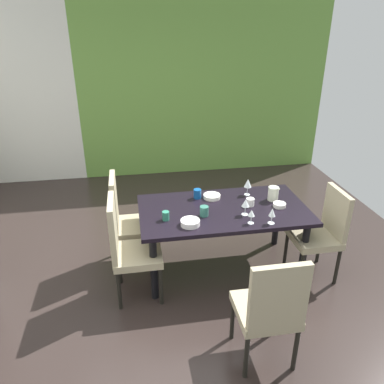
{
  "coord_description": "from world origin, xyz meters",
  "views": [
    {
      "loc": [
        -0.38,
        -2.96,
        2.44
      ],
      "look_at": [
        0.2,
        0.4,
        0.85
      ],
      "focal_mm": 35.0,
      "sensor_mm": 36.0,
      "label": 1
    }
  ],
  "objects_px": {
    "wine_glass_near_shelf": "(251,214)",
    "serving_bowl_east": "(279,205)",
    "dining_table": "(223,216)",
    "serving_bowl_corner": "(190,223)",
    "pitcher_south": "(273,193)",
    "chair_left_near": "(128,246)",
    "cup_center": "(204,211)",
    "chair_left_far": "(127,218)",
    "cup_left": "(250,202)",
    "cup_right": "(166,216)",
    "wine_glass_north": "(272,213)",
    "chair_head_near": "(270,308)",
    "wine_glass_rear": "(246,203)",
    "cup_west": "(197,194)",
    "wine_glass_front": "(248,183)",
    "serving_bowl_near_window": "(212,196)",
    "chair_right_near": "(323,230)"
  },
  "relations": [
    {
      "from": "chair_head_near",
      "to": "wine_glass_rear",
      "type": "height_order",
      "value": "chair_head_near"
    },
    {
      "from": "dining_table",
      "to": "cup_left",
      "type": "relative_size",
      "value": 20.3
    },
    {
      "from": "chair_left_far",
      "to": "wine_glass_near_shelf",
      "type": "bearing_deg",
      "value": 62.29
    },
    {
      "from": "serving_bowl_corner",
      "to": "pitcher_south",
      "type": "xyz_separation_m",
      "value": [
        0.93,
        0.37,
        0.05
      ]
    },
    {
      "from": "cup_left",
      "to": "wine_glass_front",
      "type": "bearing_deg",
      "value": 79.1
    },
    {
      "from": "chair_left_near",
      "to": "serving_bowl_east",
      "type": "bearing_deg",
      "value": 97.61
    },
    {
      "from": "chair_left_far",
      "to": "chair_head_near",
      "type": "bearing_deg",
      "value": 33.73
    },
    {
      "from": "wine_glass_near_shelf",
      "to": "serving_bowl_east",
      "type": "distance_m",
      "value": 0.48
    },
    {
      "from": "chair_left_far",
      "to": "serving_bowl_near_window",
      "type": "bearing_deg",
      "value": 89.11
    },
    {
      "from": "serving_bowl_east",
      "to": "wine_glass_near_shelf",
      "type": "bearing_deg",
      "value": -144.65
    },
    {
      "from": "wine_glass_near_shelf",
      "to": "cup_right",
      "type": "bearing_deg",
      "value": 165.52
    },
    {
      "from": "cup_left",
      "to": "cup_right",
      "type": "height_order",
      "value": "cup_right"
    },
    {
      "from": "wine_glass_front",
      "to": "cup_west",
      "type": "relative_size",
      "value": 1.83
    },
    {
      "from": "dining_table",
      "to": "cup_left",
      "type": "height_order",
      "value": "cup_left"
    },
    {
      "from": "cup_center",
      "to": "pitcher_south",
      "type": "relative_size",
      "value": 0.67
    },
    {
      "from": "wine_glass_north",
      "to": "cup_west",
      "type": "bearing_deg",
      "value": 131.82
    },
    {
      "from": "chair_left_far",
      "to": "wine_glass_near_shelf",
      "type": "distance_m",
      "value": 1.31
    },
    {
      "from": "wine_glass_near_shelf",
      "to": "serving_bowl_near_window",
      "type": "xyz_separation_m",
      "value": [
        -0.24,
        0.58,
        -0.08
      ]
    },
    {
      "from": "wine_glass_front",
      "to": "serving_bowl_near_window",
      "type": "xyz_separation_m",
      "value": [
        -0.39,
        -0.01,
        -0.11
      ]
    },
    {
      "from": "serving_bowl_corner",
      "to": "serving_bowl_east",
      "type": "relative_size",
      "value": 1.39
    },
    {
      "from": "chair_left_near",
      "to": "cup_center",
      "type": "xyz_separation_m",
      "value": [
        0.74,
        0.15,
        0.22
      ]
    },
    {
      "from": "wine_glass_rear",
      "to": "cup_right",
      "type": "bearing_deg",
      "value": 177.92
    },
    {
      "from": "chair_left_far",
      "to": "cup_center",
      "type": "bearing_deg",
      "value": 62.75
    },
    {
      "from": "chair_left_near",
      "to": "serving_bowl_near_window",
      "type": "relative_size",
      "value": 5.71
    },
    {
      "from": "wine_glass_rear",
      "to": "cup_center",
      "type": "bearing_deg",
      "value": 173.42
    },
    {
      "from": "wine_glass_north",
      "to": "cup_right",
      "type": "relative_size",
      "value": 1.8
    },
    {
      "from": "cup_left",
      "to": "cup_center",
      "type": "bearing_deg",
      "value": -165.48
    },
    {
      "from": "dining_table",
      "to": "chair_head_near",
      "type": "bearing_deg",
      "value": -88.01
    },
    {
      "from": "serving_bowl_corner",
      "to": "cup_right",
      "type": "relative_size",
      "value": 2.07
    },
    {
      "from": "wine_glass_rear",
      "to": "cup_west",
      "type": "xyz_separation_m",
      "value": [
        -0.39,
        0.44,
        -0.07
      ]
    },
    {
      "from": "serving_bowl_corner",
      "to": "wine_glass_front",
      "type": "bearing_deg",
      "value": 37.23
    },
    {
      "from": "dining_table",
      "to": "pitcher_south",
      "type": "height_order",
      "value": "pitcher_south"
    },
    {
      "from": "wine_glass_north",
      "to": "cup_left",
      "type": "bearing_deg",
      "value": 102.35
    },
    {
      "from": "dining_table",
      "to": "serving_bowl_east",
      "type": "bearing_deg",
      "value": -6.1
    },
    {
      "from": "chair_left_far",
      "to": "wine_glass_near_shelf",
      "type": "xyz_separation_m",
      "value": [
        1.14,
        -0.6,
        0.27
      ]
    },
    {
      "from": "chair_right_near",
      "to": "cup_center",
      "type": "xyz_separation_m",
      "value": [
        -1.18,
        0.15,
        0.24
      ]
    },
    {
      "from": "chair_left_far",
      "to": "serving_bowl_corner",
      "type": "relative_size",
      "value": 5.72
    },
    {
      "from": "serving_bowl_corner",
      "to": "serving_bowl_east",
      "type": "xyz_separation_m",
      "value": [
        0.94,
        0.21,
        -0.01
      ]
    },
    {
      "from": "serving_bowl_corner",
      "to": "pitcher_south",
      "type": "bearing_deg",
      "value": 21.75
    },
    {
      "from": "serving_bowl_corner",
      "to": "pitcher_south",
      "type": "relative_size",
      "value": 1.2
    },
    {
      "from": "dining_table",
      "to": "cup_right",
      "type": "distance_m",
      "value": 0.62
    },
    {
      "from": "cup_west",
      "to": "wine_glass_north",
      "type": "bearing_deg",
      "value": -48.18
    },
    {
      "from": "chair_left_near",
      "to": "pitcher_south",
      "type": "relative_size",
      "value": 6.89
    },
    {
      "from": "pitcher_south",
      "to": "cup_center",
      "type": "bearing_deg",
      "value": -164.39
    },
    {
      "from": "serving_bowl_corner",
      "to": "chair_head_near",
      "type": "bearing_deg",
      "value": -66.28
    },
    {
      "from": "dining_table",
      "to": "wine_glass_near_shelf",
      "type": "xyz_separation_m",
      "value": [
        0.18,
        -0.33,
        0.19
      ]
    },
    {
      "from": "chair_left_near",
      "to": "wine_glass_near_shelf",
      "type": "relative_size",
      "value": 7.35
    },
    {
      "from": "wine_glass_near_shelf",
      "to": "chair_right_near",
      "type": "bearing_deg",
      "value": 5.16
    },
    {
      "from": "chair_right_near",
      "to": "cup_west",
      "type": "xyz_separation_m",
      "value": [
        -1.17,
        0.54,
        0.24
      ]
    },
    {
      "from": "wine_glass_rear",
      "to": "chair_left_far",
      "type": "bearing_deg",
      "value": 159.35
    }
  ]
}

